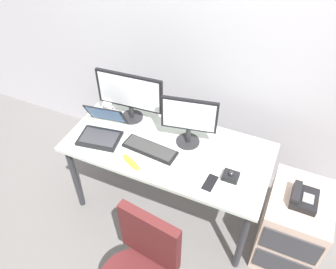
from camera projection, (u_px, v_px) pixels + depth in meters
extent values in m
plane|color=slate|center=(168.00, 204.00, 3.07)|extent=(8.00, 8.00, 0.00)
cube|color=#BAB9C2|center=(206.00, 23.00, 2.58)|extent=(6.00, 0.10, 2.80)
cube|color=silver|center=(168.00, 148.00, 2.57)|extent=(1.53, 0.73, 0.03)
cylinder|color=#2D2D33|center=(75.00, 178.00, 2.83)|extent=(0.05, 0.05, 0.71)
cylinder|color=#2D2D33|center=(242.00, 241.00, 2.42)|extent=(0.05, 0.05, 0.71)
cylinder|color=#2D2D33|center=(113.00, 132.00, 3.23)|extent=(0.05, 0.05, 0.71)
cylinder|color=#2D2D33|center=(261.00, 180.00, 2.82)|extent=(0.05, 0.05, 0.71)
cube|color=beige|center=(291.00, 226.00, 2.53)|extent=(0.42, 0.52, 0.66)
cube|color=#38383D|center=(290.00, 246.00, 2.26)|extent=(0.38, 0.01, 0.22)
cube|color=#38383D|center=(281.00, 266.00, 2.45)|extent=(0.38, 0.01, 0.22)
cube|color=black|center=(304.00, 199.00, 2.27)|extent=(0.17, 0.20, 0.06)
cube|color=black|center=(297.00, 192.00, 2.26)|extent=(0.05, 0.18, 0.04)
cube|color=gray|center=(308.00, 198.00, 2.24)|extent=(0.07, 0.08, 0.01)
cube|color=#551F20|center=(150.00, 237.00, 2.04)|extent=(0.40, 0.11, 0.42)
cylinder|color=#262628|center=(132.00, 117.00, 2.80)|extent=(0.18, 0.18, 0.01)
cylinder|color=#262628|center=(131.00, 112.00, 2.76)|extent=(0.04, 0.04, 0.10)
cube|color=black|center=(130.00, 91.00, 2.62)|extent=(0.54, 0.06, 0.30)
cube|color=white|center=(129.00, 92.00, 2.61)|extent=(0.49, 0.04, 0.27)
cylinder|color=#262628|center=(188.00, 141.00, 2.59)|extent=(0.18, 0.18, 0.01)
cylinder|color=#262628|center=(188.00, 135.00, 2.54)|extent=(0.04, 0.04, 0.12)
cube|color=black|center=(189.00, 115.00, 2.41)|extent=(0.40, 0.10, 0.27)
cube|color=silver|center=(189.00, 116.00, 2.40)|extent=(0.37, 0.08, 0.23)
cube|color=black|center=(150.00, 149.00, 2.52)|extent=(0.42, 0.17, 0.02)
cube|color=#353535|center=(150.00, 148.00, 2.51)|extent=(0.39, 0.15, 0.01)
cube|color=black|center=(100.00, 138.00, 2.61)|extent=(0.34, 0.27, 0.02)
cube|color=#38383D|center=(99.00, 137.00, 2.60)|extent=(0.30, 0.21, 0.00)
cube|color=black|center=(106.00, 114.00, 2.65)|extent=(0.32, 0.16, 0.20)
cube|color=#335999|center=(106.00, 115.00, 2.64)|extent=(0.28, 0.14, 0.17)
cube|color=black|center=(231.00, 176.00, 2.32)|extent=(0.11, 0.09, 0.04)
sphere|color=#232328|center=(231.00, 174.00, 2.31)|extent=(0.04, 0.04, 0.04)
cylinder|color=silver|center=(108.00, 109.00, 2.79)|extent=(0.08, 0.08, 0.12)
torus|color=silver|center=(112.00, 110.00, 2.77)|extent=(0.01, 0.07, 0.07)
cube|color=white|center=(255.00, 160.00, 2.45)|extent=(0.18, 0.23, 0.01)
cube|color=black|center=(210.00, 183.00, 2.30)|extent=(0.08, 0.15, 0.01)
ellipsoid|color=yellow|center=(131.00, 162.00, 2.42)|extent=(0.19, 0.12, 0.04)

